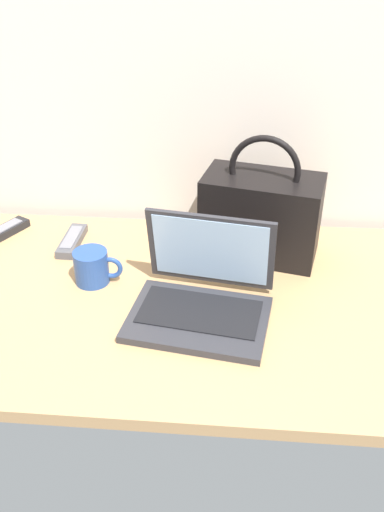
{
  "coord_description": "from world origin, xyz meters",
  "views": [
    {
      "loc": [
        0.11,
        -1.07,
        0.83
      ],
      "look_at": [
        0.02,
        0.0,
        0.15
      ],
      "focal_mm": 39.06,
      "sensor_mm": 36.0,
      "label": 1
    }
  ],
  "objects_px": {
    "remote_control_near": "(3,232)",
    "remote_control_far": "(72,241)",
    "laptop": "(203,295)",
    "handbag": "(261,214)",
    "coffee_mug": "(93,267)"
  },
  "relations": [
    {
      "from": "remote_control_near",
      "to": "remote_control_far",
      "type": "bearing_deg",
      "value": -8.81
    },
    {
      "from": "laptop",
      "to": "handbag",
      "type": "xyz_separation_m",
      "value": [
        0.13,
        0.27,
        0.07
      ]
    },
    {
      "from": "laptop",
      "to": "remote_control_far",
      "type": "height_order",
      "value": "laptop"
    },
    {
      "from": "coffee_mug",
      "to": "remote_control_near",
      "type": "xyz_separation_m",
      "value": [
        -0.31,
        0.2,
        -0.03
      ]
    },
    {
      "from": "coffee_mug",
      "to": "laptop",
      "type": "bearing_deg",
      "value": -19.17
    },
    {
      "from": "coffee_mug",
      "to": "handbag",
      "type": "height_order",
      "value": "handbag"
    },
    {
      "from": "remote_control_far",
      "to": "handbag",
      "type": "distance_m",
      "value": 0.52
    },
    {
      "from": "remote_control_near",
      "to": "remote_control_far",
      "type": "height_order",
      "value": "same"
    },
    {
      "from": "remote_control_near",
      "to": "handbag",
      "type": "relative_size",
      "value": 0.49
    },
    {
      "from": "remote_control_near",
      "to": "remote_control_far",
      "type": "relative_size",
      "value": 1.01
    },
    {
      "from": "coffee_mug",
      "to": "handbag",
      "type": "xyz_separation_m",
      "value": [
        0.41,
        0.17,
        0.07
      ]
    },
    {
      "from": "coffee_mug",
      "to": "handbag",
      "type": "distance_m",
      "value": 0.45
    },
    {
      "from": "remote_control_near",
      "to": "handbag",
      "type": "height_order",
      "value": "handbag"
    },
    {
      "from": "coffee_mug",
      "to": "remote_control_near",
      "type": "height_order",
      "value": "coffee_mug"
    },
    {
      "from": "laptop",
      "to": "remote_control_far",
      "type": "xyz_separation_m",
      "value": [
        -0.38,
        0.27,
        -0.03
      ]
    }
  ]
}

